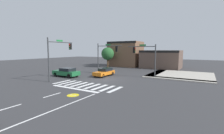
# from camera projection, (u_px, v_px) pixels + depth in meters

# --- Properties ---
(ground_plane) EXTENTS (120.00, 120.00, 0.00)m
(ground_plane) POSITION_uv_depth(u_px,v_px,m) (106.00, 79.00, 23.49)
(ground_plane) COLOR #353538
(crosswalk_near) EXTENTS (8.84, 3.08, 0.01)m
(crosswalk_near) POSITION_uv_depth(u_px,v_px,m) (86.00, 85.00, 19.65)
(crosswalk_near) COLOR silver
(crosswalk_near) RESTS_ON ground_plane
(lane_markings) EXTENTS (6.80, 18.75, 0.01)m
(lane_markings) POSITION_uv_depth(u_px,v_px,m) (42.00, 103.00, 13.14)
(lane_markings) COLOR white
(lane_markings) RESTS_ON ground_plane
(bike_detector_marking) EXTENTS (1.18, 1.18, 0.01)m
(bike_detector_marking) POSITION_uv_depth(u_px,v_px,m) (73.00, 95.00, 15.33)
(bike_detector_marking) COLOR yellow
(bike_detector_marking) RESTS_ON ground_plane
(curb_corner_northeast) EXTENTS (10.00, 10.60, 0.15)m
(curb_corner_northeast) POSITION_uv_depth(u_px,v_px,m) (177.00, 75.00, 27.21)
(curb_corner_northeast) COLOR #B2AA9E
(curb_corner_northeast) RESTS_ON ground_plane
(storefront_row) EXTENTS (17.70, 6.86, 6.50)m
(storefront_row) POSITION_uv_depth(u_px,v_px,m) (140.00, 56.00, 40.61)
(storefront_row) COLOR brown
(storefront_row) RESTS_ON ground_plane
(traffic_signal_southwest) EXTENTS (0.32, 4.53, 6.01)m
(traffic_signal_southwest) POSITION_uv_depth(u_px,v_px,m) (58.00, 52.00, 22.74)
(traffic_signal_southwest) COLOR #383A3D
(traffic_signal_southwest) RESTS_ON ground_plane
(traffic_signal_northwest) EXTENTS (5.12, 0.32, 5.56)m
(traffic_signal_northwest) POSITION_uv_depth(u_px,v_px,m) (106.00, 53.00, 29.22)
(traffic_signal_northwest) COLOR #383A3D
(traffic_signal_northwest) RESTS_ON ground_plane
(traffic_signal_northeast) EXTENTS (4.76, 0.32, 5.23)m
(traffic_signal_northeast) POSITION_uv_depth(u_px,v_px,m) (145.00, 54.00, 25.61)
(traffic_signal_northeast) COLOR #383A3D
(traffic_signal_northeast) RESTS_ON ground_plane
(car_orange) EXTENTS (1.71, 4.25, 1.31)m
(car_orange) POSITION_uv_depth(u_px,v_px,m) (104.00, 72.00, 26.51)
(car_orange) COLOR orange
(car_orange) RESTS_ON ground_plane
(car_green) EXTENTS (4.54, 1.87, 1.45)m
(car_green) POSITION_uv_depth(u_px,v_px,m) (66.00, 72.00, 25.80)
(car_green) COLOR #1E6638
(car_green) RESTS_ON ground_plane
(roadside_tree) EXTENTS (3.15, 3.15, 4.98)m
(roadside_tree) POSITION_uv_depth(u_px,v_px,m) (108.00, 54.00, 39.41)
(roadside_tree) COLOR #4C3823
(roadside_tree) RESTS_ON ground_plane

